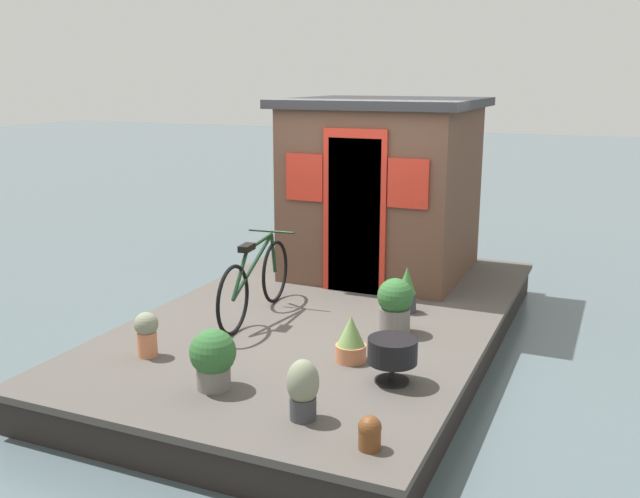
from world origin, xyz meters
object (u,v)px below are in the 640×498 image
at_px(potted_plant_succulent, 213,357).
at_px(houseboat_cabin, 383,186).
at_px(potted_plant_sage, 351,340).
at_px(mooring_bollard, 370,432).
at_px(bicycle, 255,281).
at_px(potted_plant_basil, 303,389).
at_px(potted_plant_geranium, 395,305).
at_px(potted_plant_mint, 147,332).
at_px(potted_plant_lavender, 407,291).
at_px(charcoal_grill, 392,352).

bearing_deg(potted_plant_succulent, houseboat_cabin, -1.36).
bearing_deg(potted_plant_sage, potted_plant_succulent, 140.14).
bearing_deg(mooring_bollard, bicycle, 43.80).
bearing_deg(potted_plant_basil, houseboat_cabin, 10.87).
distance_m(potted_plant_geranium, mooring_bollard, 2.18).
height_order(bicycle, potted_plant_basil, bicycle).
relative_size(potted_plant_mint, potted_plant_lavender, 0.82).
distance_m(potted_plant_succulent, potted_plant_lavender, 2.49).
xyz_separation_m(houseboat_cabin, potted_plant_geranium, (-2.01, -0.81, -0.78)).
relative_size(potted_plant_sage, potted_plant_basil, 0.90).
relative_size(potted_plant_succulent, charcoal_grill, 1.21).
relative_size(potted_plant_basil, charcoal_grill, 1.13).
xyz_separation_m(potted_plant_succulent, potted_plant_lavender, (2.34, -0.82, -0.03)).
bearing_deg(bicycle, potted_plant_geranium, -85.12).
bearing_deg(potted_plant_lavender, potted_plant_geranium, -173.09).
bearing_deg(bicycle, potted_plant_succulent, -162.54).
relative_size(potted_plant_succulent, potted_plant_lavender, 1.00).
bearing_deg(potted_plant_basil, mooring_bollard, -109.96).
distance_m(bicycle, potted_plant_geranium, 1.41).
relative_size(potted_plant_succulent, potted_plant_mint, 1.21).
height_order(potted_plant_geranium, mooring_bollard, potted_plant_geranium).
distance_m(houseboat_cabin, bicycle, 2.31).
bearing_deg(charcoal_grill, potted_plant_sage, 59.01).
height_order(bicycle, mooring_bollard, bicycle).
height_order(houseboat_cabin, mooring_bollard, houseboat_cabin).
xyz_separation_m(potted_plant_succulent, potted_plant_geranium, (1.72, -0.90, 0.02)).
height_order(potted_plant_sage, charcoal_grill, potted_plant_sage).
height_order(potted_plant_geranium, potted_plant_basil, potted_plant_geranium).
xyz_separation_m(potted_plant_geranium, potted_plant_basil, (-1.91, 0.06, -0.05)).
distance_m(potted_plant_succulent, potted_plant_mint, 0.93).
relative_size(potted_plant_mint, potted_plant_basil, 0.89).
distance_m(potted_plant_lavender, mooring_bollard, 2.80).
xyz_separation_m(potted_plant_succulent, mooring_bollard, (-0.39, -1.41, -0.14)).
bearing_deg(potted_plant_mint, charcoal_grill, -81.21).
height_order(potted_plant_mint, potted_plant_sage, potted_plant_sage).
bearing_deg(potted_plant_mint, potted_plant_geranium, -51.74).
height_order(houseboat_cabin, charcoal_grill, houseboat_cabin).
distance_m(houseboat_cabin, charcoal_grill, 3.37).
relative_size(bicycle, potted_plant_mint, 4.33).
bearing_deg(potted_plant_geranium, mooring_bollard, -166.51).
relative_size(potted_plant_geranium, mooring_bollard, 2.30).
distance_m(potted_plant_basil, mooring_bollard, 0.61).
bearing_deg(potted_plant_lavender, potted_plant_succulent, 160.63).
bearing_deg(potted_plant_mint, potted_plant_basil, -106.80).
relative_size(potted_plant_basil, mooring_bollard, 1.93).
distance_m(houseboat_cabin, potted_plant_lavender, 1.77).
bearing_deg(houseboat_cabin, potted_plant_succulent, 178.64).
xyz_separation_m(potted_plant_lavender, potted_plant_basil, (-2.53, -0.02, 0.00)).
height_order(potted_plant_mint, potted_plant_lavender, potted_plant_lavender).
height_order(houseboat_cabin, potted_plant_basil, houseboat_cabin).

